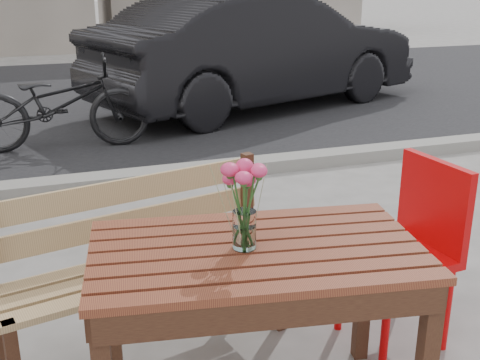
% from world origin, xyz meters
% --- Properties ---
extents(street, '(30.00, 8.12, 0.12)m').
position_xyz_m(street, '(0.00, 5.06, 0.03)').
color(street, black).
rests_on(street, ground).
extents(main_table, '(1.37, 0.94, 0.78)m').
position_xyz_m(main_table, '(0.25, -0.09, 0.65)').
color(main_table, '#582117').
rests_on(main_table, ground).
extents(main_bench, '(1.51, 0.73, 0.90)m').
position_xyz_m(main_bench, '(-0.10, 0.58, 0.54)').
color(main_bench, '#A48255').
rests_on(main_bench, ground).
extents(red_chair, '(0.51, 0.51, 0.93)m').
position_xyz_m(red_chair, '(1.18, 0.22, 0.54)').
color(red_chair, '#C60507').
rests_on(red_chair, ground).
extents(main_vase, '(0.19, 0.19, 0.35)m').
position_xyz_m(main_vase, '(0.20, -0.09, 1.00)').
color(main_vase, white).
rests_on(main_vase, main_table).
extents(parked_car, '(5.02, 3.14, 1.56)m').
position_xyz_m(parked_car, '(2.45, 5.75, 0.78)').
color(parked_car, black).
rests_on(parked_car, ground).
extents(bicycle, '(1.90, 0.79, 0.97)m').
position_xyz_m(bicycle, '(-0.28, 4.41, 0.49)').
color(bicycle, black).
rests_on(bicycle, ground).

